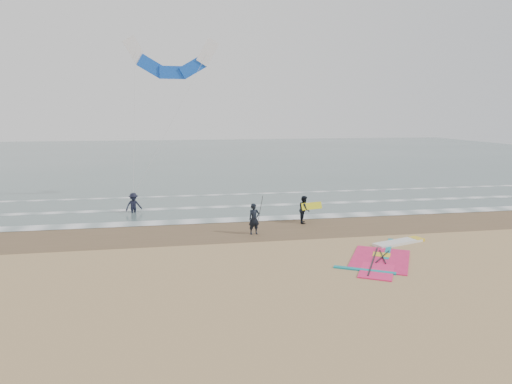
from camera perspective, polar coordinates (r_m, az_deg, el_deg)
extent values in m
plane|color=tan|center=(19.25, 5.44, -8.93)|extent=(120.00, 120.00, 0.00)
cube|color=#47605E|center=(66.00, -5.84, 4.49)|extent=(120.00, 80.00, 0.02)
cube|color=brown|center=(24.83, 1.71, -4.54)|extent=(120.00, 5.00, 0.01)
cube|color=white|center=(26.92, 0.75, -3.34)|extent=(120.00, 1.20, 0.02)
cube|color=white|center=(30.57, -0.60, -1.73)|extent=(120.00, 0.70, 0.02)
cube|color=white|center=(34.94, -1.83, -0.26)|extent=(120.00, 0.50, 0.01)
cube|color=white|center=(22.98, 17.32, -6.03)|extent=(2.72, 1.44, 0.13)
cube|color=yellow|center=(23.84, 19.40, -5.57)|extent=(0.65, 0.75, 0.14)
cube|color=#FD2065|center=(20.36, 15.25, -8.12)|extent=(3.71, 4.10, 0.04)
cube|color=#FD2065|center=(18.85, 14.85, -9.56)|extent=(2.05, 2.29, 0.05)
cube|color=#0C8C99|center=(21.98, 16.23, -6.80)|extent=(1.90, 3.05, 0.05)
cube|color=#0C8C99|center=(18.86, 13.39, -9.47)|extent=(2.22, 1.42, 0.05)
cube|color=yellow|center=(20.94, 15.43, -7.60)|extent=(0.96, 0.92, 0.06)
cylinder|color=black|center=(19.99, 14.41, -8.32)|extent=(1.96, 3.33, 0.06)
cylinder|color=black|center=(20.61, 15.55, -7.75)|extent=(1.31, 1.44, 0.04)
cylinder|color=black|center=(20.61, 15.55, -7.75)|extent=(0.63, 1.83, 0.04)
imported|color=black|center=(23.43, -0.24, -3.39)|extent=(0.65, 0.50, 1.61)
imported|color=black|center=(25.97, 6.05, -2.18)|extent=(0.77, 0.89, 1.57)
imported|color=black|center=(29.35, -15.08, -1.00)|extent=(1.21, 1.01, 1.63)
cylinder|color=black|center=(23.40, 0.49, -2.47)|extent=(0.17, 0.86, 1.82)
cube|color=yellow|center=(25.94, 6.97, -1.74)|extent=(1.30, 0.51, 0.39)
cube|color=white|center=(32.43, -14.87, 16.74)|extent=(1.61, 0.23, 1.94)
cube|color=blue|center=(32.27, -12.94, 15.05)|extent=(1.94, 0.26, 1.61)
cube|color=blue|center=(32.21, -10.39, 14.49)|extent=(1.75, 0.24, 0.85)
cube|color=blue|center=(32.27, -7.87, 15.20)|extent=(1.94, 0.26, 1.61)
cube|color=white|center=(32.44, -6.06, 17.00)|extent=(1.61, 0.23, 1.94)
cylinder|color=beige|center=(30.52, -14.98, 8.55)|extent=(0.28, 3.38, 9.17)
cylinder|color=beige|center=(30.42, -10.45, 8.71)|extent=(5.05, 3.39, 9.18)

